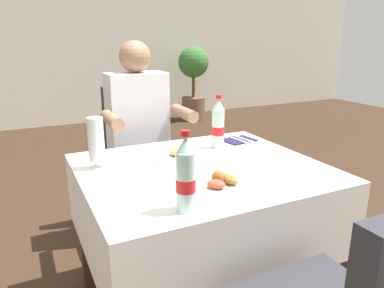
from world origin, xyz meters
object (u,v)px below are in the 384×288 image
Objects in this scene: main_dining_table at (201,201)px; beer_glass_left at (96,143)px; chair_far_diner_seat at (143,151)px; cola_bottle_secondary at (218,125)px; plate_near_camera at (217,184)px; plate_far_diner at (181,156)px; napkin_cutlery_set at (239,140)px; seated_diner_far at (141,132)px; potted_plant_corner at (193,77)px; cola_bottle_primary at (186,176)px.

beer_glass_left is (-0.42, 0.19, 0.28)m from main_dining_table.
chair_far_diner_seat is 0.72m from cola_bottle_secondary.
plate_near_camera is 0.89× the size of plate_far_diner.
chair_far_diner_seat reaches higher than beer_glass_left.
cola_bottle_secondary is 0.22m from napkin_cutlery_set.
seated_diner_far reaches higher than cola_bottle_secondary.
seated_diner_far is 0.59m from cola_bottle_secondary.
plate_far_diner is (0.01, -0.60, 0.02)m from seated_diner_far.
cola_bottle_secondary is (0.21, -0.62, 0.29)m from chair_far_diner_seat.
plate_far_diner is at bearing -161.38° from cola_bottle_secondary.
plate_far_diner is at bearing 86.92° from plate_near_camera.
main_dining_table is at bearing -132.93° from cola_bottle_secondary.
chair_far_diner_seat is 3.47m from potted_plant_corner.
beer_glass_left is at bearing 173.32° from plate_far_diner.
seated_diner_far is 0.60m from plate_far_diner.
cola_bottle_secondary is at bearing -71.31° from chair_far_diner_seat.
seated_diner_far is at bearing 133.26° from napkin_cutlery_set.
seated_diner_far reaches higher than plate_near_camera.
napkin_cutlery_set is at bearing 19.06° from plate_far_diner.
seated_diner_far reaches higher than cola_bottle_primary.
beer_glass_left is 0.82m from napkin_cutlery_set.
main_dining_table is at bearing -76.45° from plate_far_diner.
cola_bottle_primary is (-0.24, -1.20, 0.29)m from chair_far_diner_seat.
potted_plant_corner is (1.87, 4.04, -0.06)m from plate_near_camera.
plate_far_diner is (-0.03, 0.14, 0.18)m from main_dining_table.
seated_diner_far is (-0.04, -0.11, 0.16)m from chair_far_diner_seat.
main_dining_table is at bearing -86.75° from seated_diner_far.
potted_plant_corner reaches higher than cola_bottle_primary.
potted_plant_corner reaches higher than napkin_cutlery_set.
main_dining_table is 4.62× the size of beer_glass_left.
plate_near_camera is at bearing -90.78° from seated_diner_far.
cola_bottle_primary is at bearing -100.44° from seated_diner_far.
main_dining_table is 0.76m from seated_diner_far.
napkin_cutlery_set is at bearing -55.66° from chair_far_diner_seat.
potted_plant_corner is at bearing 63.64° from cola_bottle_primary.
main_dining_table is 1.09× the size of chair_far_diner_seat.
potted_plant_corner is at bearing 58.41° from chair_far_diner_seat.
chair_far_diner_seat is 0.20m from seated_diner_far.
beer_glass_left reaches higher than plate_near_camera.
chair_far_diner_seat is at bearing -121.59° from potted_plant_corner.
beer_glass_left is (-0.37, 0.43, 0.10)m from plate_near_camera.
main_dining_table is 0.31m from plate_near_camera.
plate_far_diner is (-0.03, -0.70, 0.18)m from chair_far_diner_seat.
plate_far_diner reaches higher than main_dining_table.
seated_diner_far is at bearing -111.04° from chair_far_diner_seat.
chair_far_diner_seat is 1.10m from plate_near_camera.
plate_far_diner is 1.32× the size of napkin_cutlery_set.
seated_diner_far is 4.55× the size of cola_bottle_primary.
plate_near_camera is 0.38m from plate_far_diner.
plate_near_camera is at bearing 32.08° from cola_bottle_primary.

